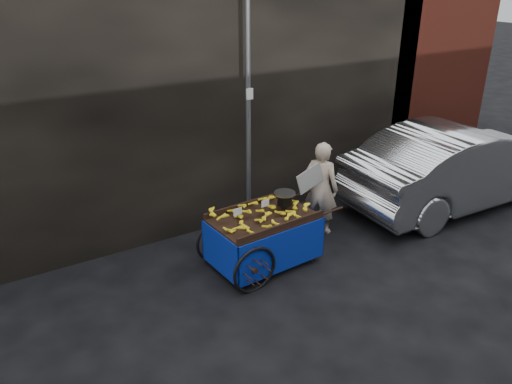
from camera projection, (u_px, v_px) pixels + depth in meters
ground at (275, 262)px, 7.87m from camera, size 80.00×80.00×0.00m
building_wall at (216, 74)px, 9.06m from camera, size 13.50×2.00×5.00m
street_pole at (248, 117)px, 8.20m from camera, size 0.12×0.10×4.00m
banana_cart at (261, 223)px, 7.53m from camera, size 2.21×1.15×1.17m
vendor at (321, 188)px, 8.50m from camera, size 0.95×0.71×1.64m
plastic_bag at (300, 237)px, 8.38m from camera, size 0.26×0.21×0.23m
parked_car at (459, 165)px, 9.59m from camera, size 4.88×1.91×1.58m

